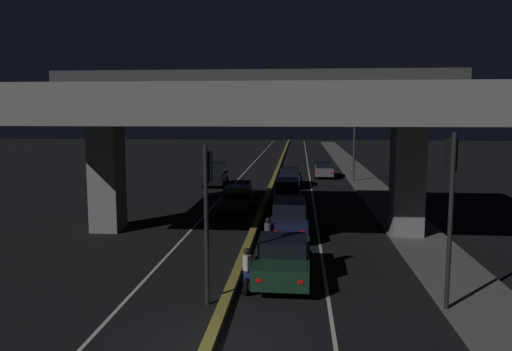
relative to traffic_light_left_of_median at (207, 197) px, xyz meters
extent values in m
plane|color=black|center=(0.57, -3.12, -3.44)|extent=(200.00, 200.00, 0.00)
cube|color=beige|center=(-2.70, 31.88, -3.44)|extent=(0.12, 126.00, 0.00)
cube|color=beige|center=(3.83, 31.88, -3.44)|extent=(0.12, 126.00, 0.00)
cube|color=olive|center=(0.57, 31.88, -3.34)|extent=(0.33, 126.00, 0.21)
cube|color=#5B5956|center=(8.59, 24.88, -3.38)|extent=(2.73, 126.00, 0.13)
cube|color=gray|center=(-6.92, 9.39, -0.69)|extent=(1.45, 1.55, 5.51)
cube|color=gray|center=(8.06, 9.39, -0.69)|extent=(1.45, 1.55, 5.51)
cube|color=gray|center=(0.57, 9.39, 2.91)|extent=(20.35, 11.63, 1.69)
cube|color=#333335|center=(0.57, 9.39, 4.20)|extent=(20.35, 0.40, 0.90)
cylinder|color=black|center=(0.00, -0.10, -0.92)|extent=(0.14, 0.14, 5.05)
cube|color=black|center=(0.00, 0.08, 0.93)|extent=(0.30, 0.28, 0.95)
sphere|color=red|center=(0.00, 0.23, 1.23)|extent=(0.18, 0.18, 0.18)
sphere|color=black|center=(0.00, 0.23, 0.93)|extent=(0.18, 0.18, 0.18)
sphere|color=black|center=(0.00, 0.23, 0.64)|extent=(0.18, 0.18, 0.18)
cylinder|color=black|center=(7.33, -0.10, -0.71)|extent=(0.14, 0.14, 5.46)
cube|color=black|center=(7.33, 0.08, 1.34)|extent=(0.30, 0.28, 0.95)
sphere|color=red|center=(7.33, 0.23, 1.64)|extent=(0.18, 0.18, 0.18)
sphere|color=black|center=(7.33, 0.23, 1.34)|extent=(0.18, 0.18, 0.18)
sphere|color=black|center=(7.33, 0.23, 1.04)|extent=(0.18, 0.18, 0.18)
cylinder|color=#2D2D30|center=(7.58, 28.72, 0.86)|extent=(0.18, 0.18, 8.60)
cylinder|color=#2D2D30|center=(6.41, 28.72, 5.00)|extent=(2.34, 0.10, 0.10)
ellipsoid|color=#F2B759|center=(5.24, 28.72, 4.90)|extent=(0.56, 0.32, 0.24)
cube|color=black|center=(2.31, 2.54, -2.76)|extent=(1.99, 4.72, 0.70)
cube|color=black|center=(2.31, 2.43, -2.14)|extent=(1.70, 1.91, 0.54)
cylinder|color=black|center=(1.42, 4.11, -3.11)|extent=(0.21, 0.67, 0.67)
cylinder|color=black|center=(3.27, 4.07, -3.11)|extent=(0.21, 0.67, 0.67)
cylinder|color=black|center=(1.35, 1.02, -3.11)|extent=(0.21, 0.67, 0.67)
cylinder|color=black|center=(3.20, 0.98, -3.11)|extent=(0.21, 0.67, 0.67)
cube|color=red|center=(1.60, 0.20, -2.72)|extent=(0.18, 0.03, 0.11)
cube|color=red|center=(2.92, 0.18, -2.72)|extent=(0.18, 0.03, 0.11)
cube|color=#141938|center=(2.38, 9.15, -2.74)|extent=(1.81, 4.59, 0.71)
cube|color=black|center=(2.38, 9.15, -2.04)|extent=(1.57, 2.76, 0.70)
cylinder|color=black|center=(1.51, 10.64, -3.10)|extent=(0.21, 0.69, 0.69)
cylinder|color=black|center=(3.21, 10.66, -3.10)|extent=(0.21, 0.69, 0.69)
cylinder|color=black|center=(1.55, 7.63, -3.10)|extent=(0.21, 0.69, 0.69)
cylinder|color=black|center=(3.25, 7.65, -3.10)|extent=(0.21, 0.69, 0.69)
cube|color=red|center=(1.80, 6.85, -2.71)|extent=(0.18, 0.03, 0.11)
cube|color=red|center=(3.02, 6.86, -2.71)|extent=(0.18, 0.03, 0.11)
cube|color=#515459|center=(2.06, 17.16, -2.77)|extent=(1.83, 4.59, 0.66)
cube|color=black|center=(2.06, 17.16, -2.08)|extent=(1.57, 2.77, 0.71)
cylinder|color=black|center=(1.19, 18.64, -3.10)|extent=(0.22, 0.70, 0.69)
cylinder|color=black|center=(2.85, 18.69, -3.10)|extent=(0.22, 0.70, 0.69)
cylinder|color=black|center=(1.27, 15.64, -3.10)|extent=(0.22, 0.70, 0.69)
cylinder|color=black|center=(2.93, 15.69, -3.10)|extent=(0.22, 0.70, 0.69)
cube|color=red|center=(1.53, 14.86, -2.73)|extent=(0.18, 0.04, 0.11)
cube|color=red|center=(2.72, 14.90, -2.73)|extent=(0.18, 0.04, 0.11)
cube|color=#141938|center=(2.10, 25.72, -2.76)|extent=(1.87, 4.57, 0.70)
cube|color=black|center=(2.09, 25.49, -2.15)|extent=(1.59, 2.22, 0.52)
cylinder|color=black|center=(1.30, 27.23, -3.11)|extent=(0.22, 0.66, 0.65)
cylinder|color=black|center=(2.99, 27.18, -3.11)|extent=(0.22, 0.66, 0.65)
cylinder|color=black|center=(1.21, 24.25, -3.11)|extent=(0.22, 0.66, 0.65)
cylinder|color=black|center=(2.89, 24.20, -3.11)|extent=(0.22, 0.66, 0.65)
cube|color=red|center=(1.42, 23.47, -2.73)|extent=(0.18, 0.04, 0.11)
cube|color=red|center=(2.63, 23.43, -2.73)|extent=(0.18, 0.04, 0.11)
cube|color=#515459|center=(5.16, 31.91, -2.79)|extent=(1.75, 4.38, 0.69)
cube|color=black|center=(5.15, 31.70, -2.23)|extent=(1.51, 2.12, 0.44)
cylinder|color=black|center=(4.38, 33.36, -3.14)|extent=(0.21, 0.62, 0.61)
cylinder|color=black|center=(6.00, 33.33, -3.14)|extent=(0.21, 0.62, 0.61)
cylinder|color=black|center=(4.32, 30.50, -3.14)|extent=(0.21, 0.62, 0.61)
cylinder|color=black|center=(5.94, 30.46, -3.14)|extent=(0.21, 0.62, 0.61)
cube|color=red|center=(4.53, 29.74, -2.76)|extent=(0.18, 0.03, 0.11)
cube|color=red|center=(5.69, 29.72, -2.76)|extent=(0.18, 0.03, 0.11)
cube|color=black|center=(-0.95, 15.38, -2.81)|extent=(1.91, 4.54, 0.60)
cube|color=black|center=(-0.95, 15.49, -2.24)|extent=(1.63, 1.84, 0.54)
cylinder|color=black|center=(-0.10, 13.88, -3.11)|extent=(0.22, 0.67, 0.67)
cylinder|color=black|center=(-1.87, 13.92, -3.11)|extent=(0.22, 0.67, 0.67)
cylinder|color=black|center=(-0.03, 16.85, -3.11)|extent=(0.22, 0.67, 0.67)
cylinder|color=black|center=(-1.80, 16.89, -3.11)|extent=(0.22, 0.67, 0.67)
cube|color=white|center=(-0.27, 17.63, -2.90)|extent=(0.18, 0.03, 0.11)
cube|color=white|center=(-1.53, 17.66, -2.90)|extent=(0.18, 0.03, 0.11)
cube|color=black|center=(-4.09, 25.58, -2.77)|extent=(1.83, 4.32, 0.75)
cube|color=black|center=(-4.08, 25.48, -1.94)|extent=(1.58, 3.12, 0.90)
cylinder|color=black|center=(-3.22, 24.21, -3.15)|extent=(0.22, 0.60, 0.59)
cylinder|color=black|center=(-4.84, 24.15, -3.15)|extent=(0.22, 0.60, 0.59)
cylinder|color=black|center=(-3.33, 27.02, -3.15)|extent=(0.22, 0.60, 0.59)
cylinder|color=black|center=(-4.95, 26.96, -3.15)|extent=(0.22, 0.60, 0.59)
cube|color=white|center=(-3.59, 27.74, -2.88)|extent=(0.18, 0.04, 0.11)
cube|color=white|center=(-4.75, 27.70, -2.88)|extent=(0.18, 0.04, 0.11)
cylinder|color=black|center=(1.09, 2.07, -3.16)|extent=(0.10, 0.57, 0.57)
cylinder|color=black|center=(1.12, 0.81, -3.16)|extent=(0.12, 0.58, 0.57)
cube|color=navy|center=(1.11, 1.44, -2.94)|extent=(0.27, 0.96, 0.32)
cylinder|color=beige|center=(1.11, 1.44, -2.51)|extent=(0.33, 0.33, 0.53)
sphere|color=black|center=(1.11, 1.44, -2.13)|extent=(0.24, 0.24, 0.24)
cube|color=red|center=(1.13, 0.76, -2.94)|extent=(0.08, 0.03, 0.08)
cylinder|color=black|center=(1.48, 7.38, -3.15)|extent=(0.08, 0.59, 0.59)
cylinder|color=black|center=(1.47, 6.16, -3.15)|extent=(0.10, 0.59, 0.59)
cube|color=silver|center=(1.48, 6.77, -2.93)|extent=(0.25, 0.93, 0.32)
cylinder|color=#3F3F44|center=(1.48, 6.77, -2.54)|extent=(0.32, 0.32, 0.45)
sphere|color=black|center=(1.48, 6.77, -2.19)|extent=(0.24, 0.24, 0.24)
cube|color=red|center=(1.47, 6.11, -2.93)|extent=(0.08, 0.03, 0.08)
cylinder|color=black|center=(8.01, 10.83, -2.88)|extent=(0.27, 0.27, 0.87)
cylinder|color=navy|center=(8.01, 10.83, -2.09)|extent=(0.32, 0.32, 0.72)
sphere|color=tan|center=(8.01, 10.83, -1.61)|extent=(0.23, 0.23, 0.23)
camera|label=1|loc=(2.84, -15.03, 2.57)|focal=35.00mm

